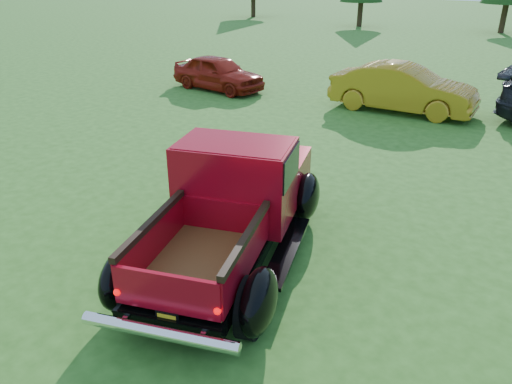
% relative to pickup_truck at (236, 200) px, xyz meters
% --- Properties ---
extents(ground, '(120.00, 120.00, 0.00)m').
position_rel_pickup_truck_xyz_m(ground, '(0.71, 0.01, -0.85)').
color(ground, '#2B5718').
rests_on(ground, ground).
extents(pickup_truck, '(3.50, 5.12, 1.79)m').
position_rel_pickup_truck_xyz_m(pickup_truck, '(0.00, 0.00, 0.00)').
color(pickup_truck, black).
rests_on(pickup_truck, ground).
extents(show_car_red, '(3.61, 1.63, 1.20)m').
position_rel_pickup_truck_xyz_m(show_car_red, '(-7.19, 8.29, -0.25)').
color(show_car_red, maroon).
rests_on(show_car_red, ground).
extents(show_car_yellow, '(4.41, 1.82, 1.42)m').
position_rel_pickup_truck_xyz_m(show_car_yellow, '(-0.79, 9.34, -0.14)').
color(show_car_yellow, '#A67816').
rests_on(show_car_yellow, ground).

